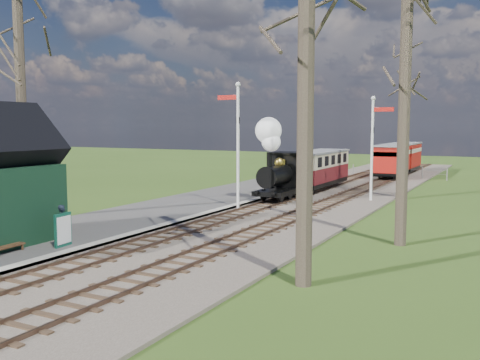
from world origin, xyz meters
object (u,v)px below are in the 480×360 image
(locomotive, at_px, (281,165))
(coach, at_px, (318,167))
(sign_board, at_px, (63,230))
(person, at_px, (63,224))
(red_carriage_b, at_px, (405,156))
(semaphore_near, at_px, (237,137))
(red_carriage_a, at_px, (391,160))
(semaphore_far, at_px, (374,140))
(bench, at_px, (3,242))

(locomotive, xyz_separation_m, coach, (0.01, 6.06, -0.54))
(sign_board, relative_size, person, 0.84)
(locomotive, height_order, coach, locomotive)
(person, bearing_deg, coach, -30.11)
(red_carriage_b, bearing_deg, semaphore_near, -97.75)
(semaphore_near, distance_m, locomotive, 4.01)
(coach, bearing_deg, person, -96.17)
(sign_board, bearing_deg, locomotive, 82.63)
(coach, height_order, red_carriage_a, coach)
(semaphore_far, xyz_separation_m, coach, (-4.37, 3.67, -1.87))
(red_carriage_b, bearing_deg, coach, -99.77)
(semaphore_near, height_order, semaphore_far, semaphore_near)
(semaphore_near, xyz_separation_m, coach, (0.77, 9.67, -2.14))
(locomotive, distance_m, red_carriage_b, 21.32)
(sign_board, bearing_deg, red_carriage_a, 81.51)
(locomotive, height_order, bench, locomotive)
(semaphore_near, relative_size, person, 4.74)
(red_carriage_b, relative_size, bench, 3.96)
(coach, distance_m, person, 19.68)
(semaphore_far, distance_m, bench, 19.34)
(coach, height_order, sign_board, coach)
(red_carriage_a, xyz_separation_m, sign_board, (-4.40, -29.47, -0.73))
(coach, height_order, red_carriage_b, coach)
(person, bearing_deg, bench, 137.04)
(red_carriage_b, bearing_deg, locomotive, -97.04)
(semaphore_near, distance_m, red_carriage_a, 19.67)
(semaphore_far, distance_m, red_carriage_a, 13.51)
(semaphore_near, xyz_separation_m, semaphore_far, (5.14, 6.00, -0.27))
(sign_board, height_order, bench, sign_board)
(bench, distance_m, person, 1.99)
(person, bearing_deg, sign_board, -158.92)
(semaphore_near, xyz_separation_m, red_carriage_b, (3.37, 24.76, -2.14))
(red_carriage_a, xyz_separation_m, person, (-4.72, -29.15, -0.62))
(red_carriage_b, xyz_separation_m, sign_board, (-4.40, -34.97, -0.73))
(semaphore_far, distance_m, sign_board, 17.54)
(red_carriage_a, distance_m, person, 29.54)
(red_carriage_a, bearing_deg, locomotive, -99.47)
(red_carriage_a, xyz_separation_m, bench, (-5.36, -31.01, -0.94))
(locomotive, bearing_deg, semaphore_near, -101.87)
(semaphore_near, bearing_deg, red_carriage_a, 80.08)
(bench, relative_size, person, 0.97)
(coach, distance_m, bench, 21.62)
(person, bearing_deg, locomotive, -32.80)
(sign_board, bearing_deg, semaphore_near, 84.24)
(bench, height_order, person, person)
(locomotive, bearing_deg, coach, 89.89)
(semaphore_far, height_order, coach, semaphore_far)
(semaphore_near, relative_size, semaphore_far, 1.09)
(coach, distance_m, sign_board, 19.97)
(semaphore_far, distance_m, coach, 6.00)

